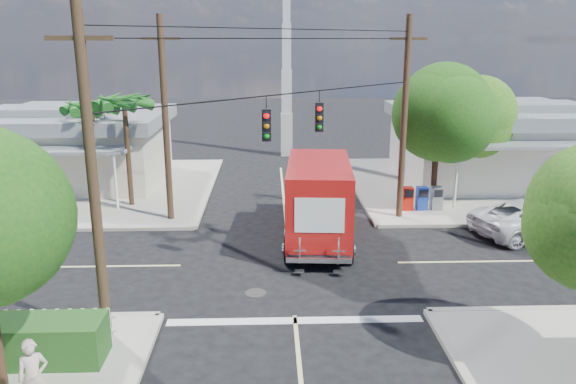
{
  "coord_description": "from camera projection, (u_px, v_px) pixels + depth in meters",
  "views": [
    {
      "loc": [
        -0.71,
        -19.16,
        7.97
      ],
      "look_at": [
        0.0,
        2.0,
        2.2
      ],
      "focal_mm": 35.0,
      "sensor_mm": 36.0,
      "label": 1
    }
  ],
  "objects": [
    {
      "name": "radio_tower",
      "position": [
        287.0,
        75.0,
        38.41
      ],
      "size": [
        0.8,
        0.8,
        17.0
      ],
      "color": "silver",
      "rests_on": "ground"
    },
    {
      "name": "utility_poles",
      "position": [
        246.0,
        131.0,
        20.86
      ],
      "size": [
        12.0,
        10.68,
        9.0
      ],
      "color": "#473321",
      "rests_on": "ground"
    },
    {
      "name": "palm_nw_back",
      "position": [
        92.0,
        108.0,
        27.73
      ],
      "size": [
        3.01,
        3.08,
        5.19
      ],
      "color": "#422D1C",
      "rests_on": "sidewalk_nw"
    },
    {
      "name": "parked_car",
      "position": [
        535.0,
        218.0,
        23.42
      ],
      "size": [
        5.93,
        4.02,
        1.51
      ],
      "primitive_type": "imported",
      "rotation": [
        0.0,
        0.0,
        1.88
      ],
      "color": "silver",
      "rests_on": "ground"
    },
    {
      "name": "tree_ne_front",
      "position": [
        439.0,
        111.0,
        26.08
      ],
      "size": [
        4.21,
        4.14,
        6.66
      ],
      "color": "#422D1C",
      "rests_on": "sidewalk_ne"
    },
    {
      "name": "vending_boxes",
      "position": [
        422.0,
        198.0,
        26.6
      ],
      "size": [
        1.9,
        0.5,
        1.1
      ],
      "color": "red",
      "rests_on": "sidewalk_ne"
    },
    {
      "name": "picket_fence",
      "position": [
        2.0,
        326.0,
        14.76
      ],
      "size": [
        5.94,
        0.06,
        1.0
      ],
      "color": "silver",
      "rests_on": "sidewalk_sw"
    },
    {
      "name": "palm_nw_front",
      "position": [
        124.0,
        104.0,
        26.25
      ],
      "size": [
        3.01,
        3.08,
        5.59
      ],
      "color": "#422D1C",
      "rests_on": "sidewalk_nw"
    },
    {
      "name": "building_nw",
      "position": [
        70.0,
        145.0,
        31.64
      ],
      "size": [
        10.8,
        10.2,
        4.3
      ],
      "color": "beige",
      "rests_on": "sidewalk_nw"
    },
    {
      "name": "pedestrian",
      "position": [
        33.0,
        377.0,
        11.98
      ],
      "size": [
        0.74,
        0.62,
        1.73
      ],
      "primitive_type": "imported",
      "rotation": [
        0.0,
        0.0,
        0.38
      ],
      "color": "beige",
      "rests_on": "sidewalk_sw"
    },
    {
      "name": "sidewalk_nw",
      "position": [
        84.0,
        189.0,
        30.71
      ],
      "size": [
        14.12,
        14.12,
        0.14
      ],
      "color": "#ACA79C",
      "rests_on": "ground"
    },
    {
      "name": "ground",
      "position": [
        290.0,
        264.0,
        20.59
      ],
      "size": [
        120.0,
        120.0,
        0.0
      ],
      "primitive_type": "plane",
      "color": "black",
      "rests_on": "ground"
    },
    {
      "name": "delivery_truck",
      "position": [
        318.0,
        199.0,
        22.8
      ],
      "size": [
        3.01,
        7.93,
        3.36
      ],
      "color": "black",
      "rests_on": "ground"
    },
    {
      "name": "building_ne",
      "position": [
        501.0,
        142.0,
        31.92
      ],
      "size": [
        11.8,
        10.2,
        4.5
      ],
      "color": "silver",
      "rests_on": "sidewalk_ne"
    },
    {
      "name": "tree_ne_back",
      "position": [
        476.0,
        117.0,
        28.44
      ],
      "size": [
        3.77,
        3.66,
        5.82
      ],
      "color": "#422D1C",
      "rests_on": "sidewalk_ne"
    },
    {
      "name": "sidewalk_ne",
      "position": [
        477.0,
        185.0,
        31.41
      ],
      "size": [
        14.12,
        14.12,
        0.14
      ],
      "color": "#ACA79C",
      "rests_on": "ground"
    },
    {
      "name": "road_markings",
      "position": [
        291.0,
        281.0,
        19.17
      ],
      "size": [
        32.0,
        32.0,
        0.01
      ],
      "color": "beige",
      "rests_on": "ground"
    }
  ]
}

